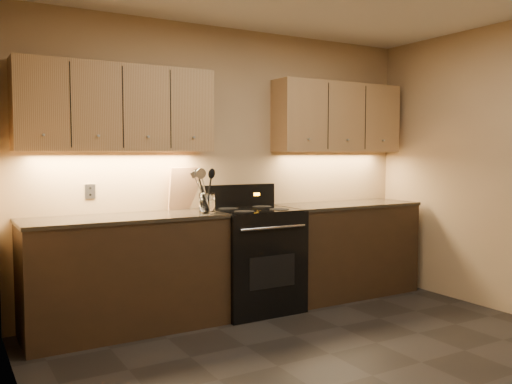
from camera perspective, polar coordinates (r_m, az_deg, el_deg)
floor at (r=3.77m, az=12.17°, el=-18.38°), size 4.00×4.00×0.00m
wall_back at (r=5.14m, az=-2.85°, el=2.59°), size 4.00×0.04×2.60m
wall_left at (r=2.59m, az=-22.10°, el=0.83°), size 0.04×4.00×2.60m
counter_left at (r=4.55m, az=-13.55°, el=-8.33°), size 1.62×0.62×0.93m
counter_right at (r=5.62m, az=9.41°, el=-5.88°), size 1.46×0.62×0.93m
stove at (r=4.99m, az=-0.29°, el=-6.96°), size 0.76×0.68×1.14m
upper_cab_left at (r=4.60m, az=-14.37°, el=8.52°), size 1.60×0.30×0.70m
upper_cab_right at (r=5.67m, az=8.60°, el=7.74°), size 1.44×0.30×0.70m
outlet_plate at (r=4.68m, az=-17.06°, el=0.06°), size 0.08×0.01×0.12m
utensil_crock at (r=4.61m, az=-5.19°, el=-1.22°), size 0.16×0.16×0.17m
cutting_board at (r=4.91m, az=-7.64°, el=0.38°), size 0.31×0.13×0.38m
black_spoon at (r=4.61m, az=-5.26°, el=0.21°), size 0.10×0.12×0.36m
black_turner at (r=4.59m, az=-5.07°, el=0.34°), size 0.16×0.15×0.39m
steel_spatula at (r=4.63m, az=-4.92°, el=0.38°), size 0.25×0.11×0.39m
steel_skimmer at (r=4.60m, az=-4.94°, el=0.20°), size 0.18×0.12×0.37m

